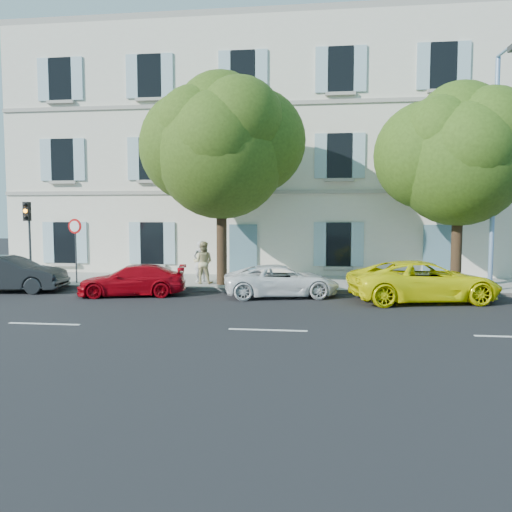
# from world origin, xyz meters

# --- Properties ---
(ground) EXTENTS (90.00, 90.00, 0.00)m
(ground) POSITION_xyz_m (0.00, 0.00, 0.00)
(ground) COLOR black
(sidewalk) EXTENTS (36.00, 4.50, 0.15)m
(sidewalk) POSITION_xyz_m (0.00, 4.45, 0.07)
(sidewalk) COLOR #A09E96
(sidewalk) RESTS_ON ground
(kerb) EXTENTS (36.00, 0.16, 0.16)m
(kerb) POSITION_xyz_m (0.00, 2.28, 0.08)
(kerb) COLOR #9E998E
(kerb) RESTS_ON ground
(building) EXTENTS (28.00, 7.00, 12.00)m
(building) POSITION_xyz_m (0.00, 10.20, 6.00)
(building) COLOR silver
(building) RESTS_ON ground
(car_dark_sedan) EXTENTS (4.29, 1.91, 1.37)m
(car_dark_sedan) POSITION_xyz_m (-10.41, 1.21, 0.68)
(car_dark_sedan) COLOR black
(car_dark_sedan) RESTS_ON ground
(car_red_coupe) EXTENTS (4.09, 2.33, 1.12)m
(car_red_coupe) POSITION_xyz_m (-5.42, 0.92, 0.56)
(car_red_coupe) COLOR #A0040E
(car_red_coupe) RESTS_ON ground
(car_white_coupe) EXTENTS (4.41, 2.72, 1.14)m
(car_white_coupe) POSITION_xyz_m (-0.03, 1.35, 0.57)
(car_white_coupe) COLOR white
(car_white_coupe) RESTS_ON ground
(car_yellow_supercar) EXTENTS (5.35, 3.28, 1.38)m
(car_yellow_supercar) POSITION_xyz_m (4.81, 0.87, 0.69)
(car_yellow_supercar) COLOR #F7F00A
(car_yellow_supercar) RESTS_ON ground
(tree_left) EXTENTS (5.23, 5.23, 8.10)m
(tree_left) POSITION_xyz_m (-2.56, 3.20, 5.37)
(tree_left) COLOR #3A2819
(tree_left) RESTS_ON sidewalk
(tree_right) EXTENTS (4.81, 4.81, 7.42)m
(tree_right) POSITION_xyz_m (6.46, 3.22, 4.91)
(tree_right) COLOR #3A2819
(tree_right) RESTS_ON sidewalk
(traffic_light) EXTENTS (0.28, 0.37, 3.31)m
(traffic_light) POSITION_xyz_m (-10.53, 2.79, 2.55)
(traffic_light) COLOR #383A3D
(traffic_light) RESTS_ON sidewalk
(road_sign) EXTENTS (0.60, 0.14, 2.63)m
(road_sign) POSITION_xyz_m (-8.58, 2.93, 2.04)
(road_sign) COLOR #383A3D
(road_sign) RESTS_ON sidewalk
(street_lamp) EXTENTS (0.28, 1.78, 8.40)m
(street_lamp) POSITION_xyz_m (7.52, 2.48, 4.91)
(street_lamp) COLOR #7293BF
(street_lamp) RESTS_ON sidewalk
(pedestrian_a) EXTENTS (0.73, 0.73, 1.71)m
(pedestrian_a) POSITION_xyz_m (-3.60, 3.84, 1.01)
(pedestrian_a) COLOR silver
(pedestrian_a) RESTS_ON sidewalk
(pedestrian_b) EXTENTS (0.85, 0.67, 1.71)m
(pedestrian_b) POSITION_xyz_m (-3.36, 3.34, 1.01)
(pedestrian_b) COLOR #C4B77D
(pedestrian_b) RESTS_ON sidewalk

